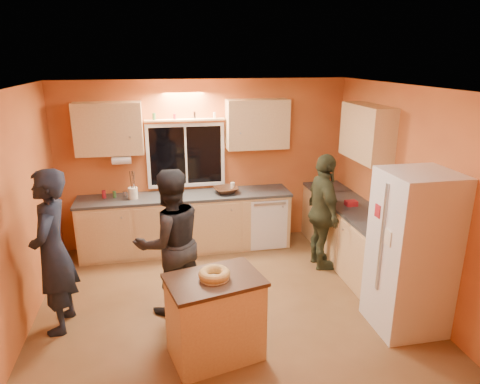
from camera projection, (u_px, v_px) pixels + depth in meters
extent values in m
plane|color=brown|center=(227.00, 304.00, 5.27)|extent=(4.50, 4.50, 0.00)
cube|color=orange|center=(205.00, 164.00, 6.75)|extent=(4.50, 0.04, 2.60)
cube|color=orange|center=(273.00, 297.00, 3.01)|extent=(4.50, 0.04, 2.60)
cube|color=orange|center=(14.00, 219.00, 4.46)|extent=(0.04, 4.00, 2.60)
cube|color=orange|center=(405.00, 193.00, 5.30)|extent=(0.04, 4.00, 2.60)
cube|color=white|center=(225.00, 88.00, 4.48)|extent=(4.50, 4.00, 0.02)
cube|color=black|center=(186.00, 155.00, 6.63)|extent=(1.10, 0.02, 0.90)
cube|color=white|center=(186.00, 156.00, 6.62)|extent=(1.20, 0.04, 1.00)
cube|color=tan|center=(109.00, 129.00, 6.14)|extent=(0.95, 0.33, 0.75)
cube|color=tan|center=(257.00, 124.00, 6.55)|extent=(0.95, 0.33, 0.75)
cube|color=tan|center=(367.00, 133.00, 5.82)|extent=(0.33, 1.00, 0.75)
cylinder|color=silver|center=(122.00, 160.00, 6.20)|extent=(0.27, 0.12, 0.12)
cube|color=tan|center=(187.00, 223.00, 6.66)|extent=(3.20, 0.60, 0.86)
cube|color=#282B2D|center=(185.00, 196.00, 6.53)|extent=(3.24, 0.62, 0.04)
cube|color=tan|center=(325.00, 213.00, 7.09)|extent=(0.60, 0.60, 0.86)
cube|color=#282B2D|center=(327.00, 187.00, 6.96)|extent=(0.62, 0.62, 0.04)
cube|color=tan|center=(358.00, 243.00, 5.97)|extent=(0.60, 1.80, 0.86)
cube|color=#282B2D|center=(361.00, 213.00, 5.84)|extent=(0.62, 1.84, 0.04)
cube|color=silver|center=(412.00, 253.00, 4.60)|extent=(0.72, 0.70, 1.80)
cube|color=tan|center=(215.00, 319.00, 4.25)|extent=(0.98, 0.76, 0.85)
cube|color=black|center=(214.00, 280.00, 4.12)|extent=(1.02, 0.81, 0.04)
torus|color=tan|center=(214.00, 274.00, 4.10)|extent=(0.31, 0.31, 0.09)
imported|color=black|center=(53.00, 252.00, 4.57)|extent=(0.48, 0.69, 1.83)
imported|color=black|center=(170.00, 242.00, 4.93)|extent=(1.02, 0.90, 1.74)
imported|color=#303823|center=(323.00, 212.00, 5.99)|extent=(0.44, 0.99, 1.66)
imported|color=black|center=(226.00, 190.00, 6.60)|extent=(0.44, 0.44, 0.09)
cylinder|color=beige|center=(133.00, 193.00, 6.33)|extent=(0.14, 0.14, 0.17)
imported|color=gray|center=(384.00, 218.00, 5.20)|extent=(0.32, 0.30, 0.28)
cube|color=#A61923|center=(351.00, 203.00, 6.05)|extent=(0.16, 0.12, 0.07)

